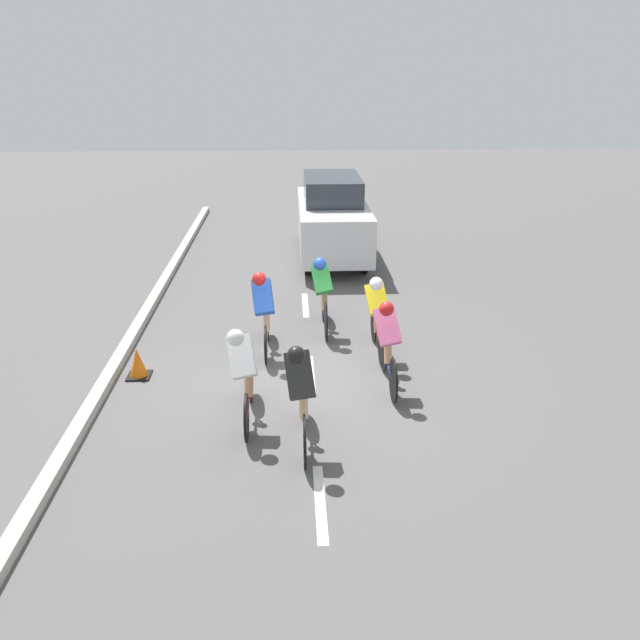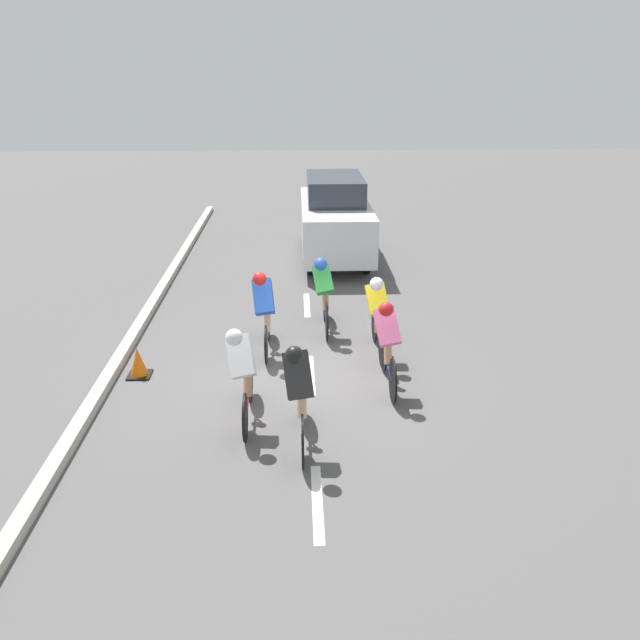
% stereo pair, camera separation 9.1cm
% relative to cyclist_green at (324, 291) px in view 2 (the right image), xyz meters
% --- Properties ---
extents(ground_plane, '(60.00, 60.00, 0.00)m').
position_rel_cyclist_green_xyz_m(ground_plane, '(0.29, 1.80, -0.79)').
color(ground_plane, '#565454').
extents(lane_stripe_near, '(0.12, 1.40, 0.01)m').
position_rel_cyclist_green_xyz_m(lane_stripe_near, '(0.29, 5.01, -0.78)').
color(lane_stripe_near, white).
rests_on(lane_stripe_near, ground).
extents(lane_stripe_mid, '(0.12, 1.40, 0.01)m').
position_rel_cyclist_green_xyz_m(lane_stripe_mid, '(0.29, 1.81, -0.78)').
color(lane_stripe_mid, white).
rests_on(lane_stripe_mid, ground).
extents(lane_stripe_far, '(0.12, 1.40, 0.01)m').
position_rel_cyclist_green_xyz_m(lane_stripe_far, '(0.29, -1.39, -0.78)').
color(lane_stripe_far, white).
rests_on(lane_stripe_far, ground).
extents(curb, '(0.20, 25.46, 0.14)m').
position_rel_cyclist_green_xyz_m(curb, '(3.49, 1.81, -0.72)').
color(curb, '#A8A399').
rests_on(curb, ground).
extents(cyclist_green, '(0.42, 1.68, 1.50)m').
position_rel_cyclist_green_xyz_m(cyclist_green, '(0.00, 0.00, 0.00)').
color(cyclist_green, black).
rests_on(cyclist_green, ground).
extents(cyclist_pink, '(0.43, 1.68, 1.50)m').
position_rel_cyclist_green_xyz_m(cyclist_pink, '(-0.86, 2.27, -0.00)').
color(cyclist_pink, black).
rests_on(cyclist_pink, ground).
extents(cyclist_white, '(0.42, 1.69, 1.50)m').
position_rel_cyclist_green_xyz_m(cyclist_white, '(1.24, 3.21, 0.01)').
color(cyclist_white, black).
rests_on(cyclist_white, ground).
extents(cyclist_blue, '(0.40, 1.63, 1.54)m').
position_rel_cyclist_green_xyz_m(cyclist_blue, '(1.05, 0.92, 0.03)').
color(cyclist_blue, black).
rests_on(cyclist_blue, ground).
extents(cyclist_yellow, '(0.42, 1.68, 1.47)m').
position_rel_cyclist_green_xyz_m(cyclist_yellow, '(-0.86, 1.07, -0.02)').
color(cyclist_yellow, black).
rests_on(cyclist_yellow, ground).
extents(cyclist_black, '(0.40, 1.69, 1.54)m').
position_rel_cyclist_green_xyz_m(cyclist_black, '(0.48, 3.85, 0.02)').
color(cyclist_black, black).
rests_on(cyclist_black, ground).
extents(support_car, '(1.70, 4.43, 2.07)m').
position_rel_cyclist_green_xyz_m(support_car, '(-0.50, -4.97, 0.25)').
color(support_car, black).
rests_on(support_car, ground).
extents(traffic_cone, '(0.36, 0.36, 0.49)m').
position_rel_cyclist_green_xyz_m(traffic_cone, '(3.04, 1.74, -0.55)').
color(traffic_cone, black).
rests_on(traffic_cone, ground).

